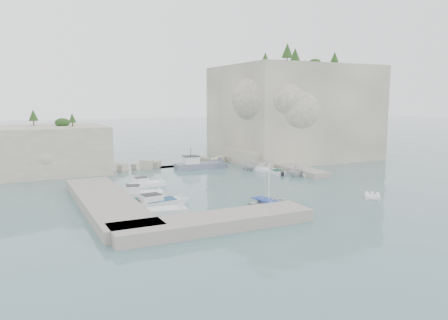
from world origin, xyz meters
name	(u,v)px	position (x,y,z in m)	size (l,w,h in m)	color
ground	(246,190)	(0.00, 0.00, 0.00)	(400.00, 400.00, 0.00)	slate
cliff_east	(293,112)	(23.00, 23.00, 8.50)	(26.00, 22.00, 17.00)	beige
cliff_terrace	(261,157)	(13.00, 18.00, 1.25)	(8.00, 10.00, 2.50)	beige
outcrop_west	(50,149)	(-20.00, 25.00, 3.50)	(16.00, 14.00, 7.00)	beige
quay_west	(106,202)	(-17.00, -1.00, 0.55)	(5.00, 24.00, 1.10)	#9E9689
quay_south	(215,222)	(-10.00, -12.50, 0.55)	(18.00, 4.00, 1.10)	#9E9689
ledge_east	(290,168)	(13.50, 10.00, 0.40)	(3.00, 16.00, 0.80)	#9E9689
breakwater	(176,162)	(-1.00, 22.00, 0.70)	(28.00, 3.00, 1.40)	beige
motorboat_a	(146,187)	(-10.24, 7.63, 0.00)	(5.31, 1.58, 1.40)	white
motorboat_b	(140,196)	(-12.42, 2.68, 0.00)	(5.64, 1.85, 1.40)	white
motorboat_c	(149,204)	(-12.49, -1.24, 0.00)	(5.56, 2.02, 0.70)	silver
motorboat_d	(159,205)	(-11.78, -2.45, 0.00)	(6.76, 2.01, 1.40)	silver
motorboat_e	(164,214)	(-12.41, -5.93, 0.00)	(4.67, 1.91, 0.70)	silver
rowboat	(269,205)	(-1.46, -7.56, 0.00)	(3.25, 4.55, 0.94)	white
inflatable_dinghy	(372,198)	(10.95, -9.76, 0.00)	(3.13, 1.52, 0.44)	silver
tender_east_a	(297,176)	(11.53, 5.44, 0.00)	(3.08, 3.57, 1.88)	silver
tender_east_b	(277,174)	(9.77, 8.06, 0.00)	(3.79, 1.29, 0.70)	silver
tender_east_c	(260,171)	(9.30, 11.99, 0.00)	(5.24, 1.69, 0.70)	white
tender_east_d	(255,170)	(8.75, 12.77, 0.00)	(1.67, 4.44, 1.71)	silver
work_boat	(201,168)	(1.91, 18.38, 0.00)	(9.03, 2.67, 2.20)	slate
rowboat_mast	(269,181)	(-1.46, -7.56, 2.57)	(0.10, 0.10, 4.20)	white
vegetation	(267,61)	(17.83, 24.40, 17.93)	(53.48, 13.88, 13.40)	#1E4219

